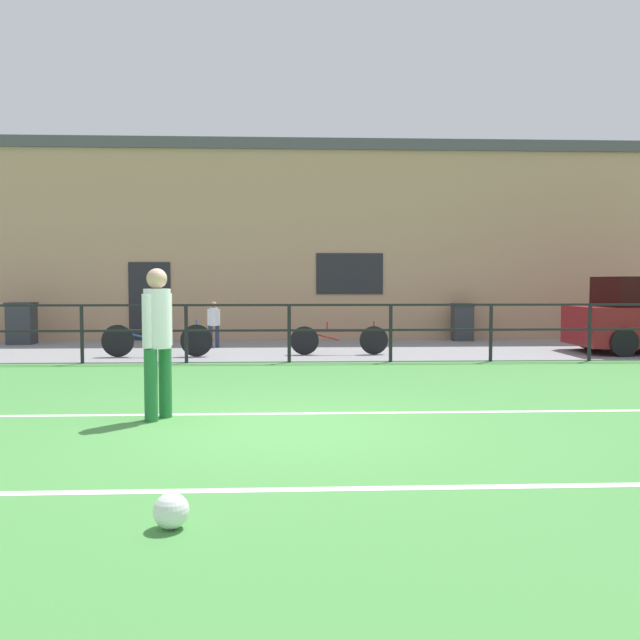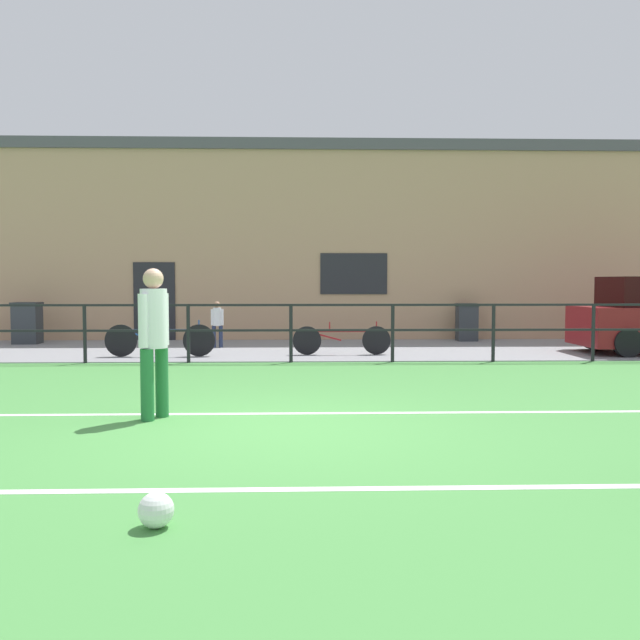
% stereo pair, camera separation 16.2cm
% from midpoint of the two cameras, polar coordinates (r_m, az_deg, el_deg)
% --- Properties ---
extents(ground, '(60.00, 44.00, 0.04)m').
position_cam_midpoint_polar(ground, '(7.41, -3.25, -9.26)').
color(ground, '#478C42').
extents(field_line_touchline, '(36.00, 0.11, 0.00)m').
position_cam_midpoint_polar(field_line_touchline, '(8.22, -3.18, -7.85)').
color(field_line_touchline, white).
rests_on(field_line_touchline, ground).
extents(field_line_hash, '(36.00, 0.11, 0.00)m').
position_cam_midpoint_polar(field_line_hash, '(5.32, -3.51, -14.04)').
color(field_line_hash, white).
rests_on(field_line_hash, ground).
extents(pavement_strip, '(48.00, 5.00, 0.02)m').
position_cam_midpoint_polar(pavement_strip, '(15.81, -2.91, -2.47)').
color(pavement_strip, gray).
rests_on(pavement_strip, ground).
extents(perimeter_fence, '(36.07, 0.07, 1.15)m').
position_cam_midpoint_polar(perimeter_fence, '(13.26, -2.97, -0.37)').
color(perimeter_fence, black).
rests_on(perimeter_fence, ground).
extents(clubhouse_facade, '(28.00, 2.56, 5.40)m').
position_cam_midpoint_polar(clubhouse_facade, '(19.47, -2.88, 6.55)').
color(clubhouse_facade, tan).
rests_on(clubhouse_facade, ground).
extents(player_striker, '(0.30, 0.43, 1.74)m').
position_cam_midpoint_polar(player_striker, '(7.99, -14.09, -1.15)').
color(player_striker, '#237038').
rests_on(player_striker, ground).
extents(soccer_ball_match, '(0.23, 0.23, 0.23)m').
position_cam_midpoint_polar(soccer_ball_match, '(4.63, -13.46, -15.34)').
color(soccer_ball_match, white).
rests_on(soccer_ball_match, ground).
extents(spectator_child, '(0.30, 0.19, 1.09)m').
position_cam_midpoint_polar(spectator_child, '(16.23, -9.22, -0.13)').
color(spectator_child, '#232D4C').
rests_on(spectator_child, pavement_strip).
extents(bicycle_parked_0, '(2.29, 0.04, 0.76)m').
position_cam_midpoint_polar(bicycle_parked_0, '(14.52, -13.87, -1.65)').
color(bicycle_parked_0, black).
rests_on(bicycle_parked_0, pavement_strip).
extents(bicycle_parked_1, '(2.10, 0.04, 0.71)m').
position_cam_midpoint_polar(bicycle_parked_1, '(14.52, 1.28, -1.67)').
color(bicycle_parked_1, black).
rests_on(bicycle_parked_1, pavement_strip).
extents(trash_bin_0, '(0.65, 0.55, 1.05)m').
position_cam_midpoint_polar(trash_bin_0, '(18.58, -24.03, -0.23)').
color(trash_bin_0, '#33383D').
rests_on(trash_bin_0, pavement_strip).
extents(trash_bin_1, '(0.55, 0.46, 0.99)m').
position_cam_midpoint_polar(trash_bin_1, '(18.33, 11.62, -0.15)').
color(trash_bin_1, '#33383D').
rests_on(trash_bin_1, pavement_strip).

